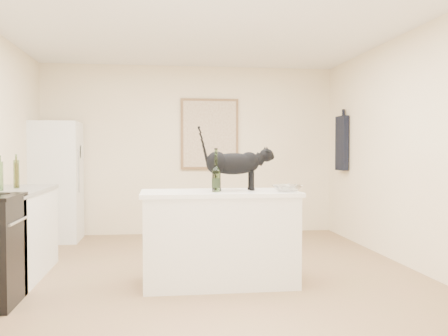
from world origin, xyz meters
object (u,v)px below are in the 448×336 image
Objects in this scene: fridge at (56,181)px; glass_bowl at (287,188)px; black_cat at (234,167)px; wine_bottle at (216,173)px.

fridge is 6.61× the size of glass_bowl.
fridge is 3.33m from black_cat.
black_cat reaches higher than glass_bowl.
black_cat is at bearing 157.21° from glass_bowl.
glass_bowl is (0.67, -0.05, -0.15)m from wine_bottle.
wine_bottle reaches higher than glass_bowl.
glass_bowl is (0.48, -0.20, -0.20)m from black_cat.
wine_bottle is 1.41× the size of glass_bowl.
wine_bottle is 0.69m from glass_bowl.
black_cat is 1.84× the size of wine_bottle.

